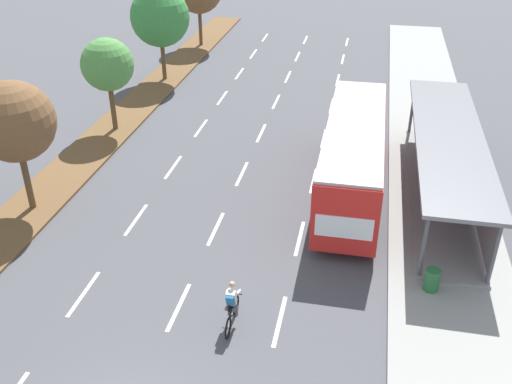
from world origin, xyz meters
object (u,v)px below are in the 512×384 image
(bus_shelter, at_px, (452,159))
(cyclist, at_px, (232,307))
(trash_bin, at_px, (432,280))
(bus, at_px, (353,151))
(median_tree_second, at_px, (14,122))
(median_tree_fourth, at_px, (160,17))
(median_tree_third, at_px, (107,65))

(bus_shelter, xyz_separation_m, cyclist, (-7.53, -10.14, -1.07))
(bus_shelter, relative_size, trash_bin, 16.38)
(bus_shelter, xyz_separation_m, bus, (-4.28, -0.49, 0.20))
(bus_shelter, relative_size, bus, 1.23)
(bus, distance_m, median_tree_second, 14.28)
(cyclist, distance_m, median_tree_fourth, 25.14)
(bus_shelter, xyz_separation_m, median_tree_second, (-17.74, -4.81, 2.25))
(bus, bearing_deg, cyclist, -108.59)
(bus_shelter, distance_m, bus, 4.31)
(bus_shelter, xyz_separation_m, median_tree_fourth, (-17.76, 12.55, 2.44))
(median_tree_second, relative_size, trash_bin, 6.68)
(median_tree_third, bearing_deg, trash_bin, -33.66)
(median_tree_second, relative_size, median_tree_fourth, 0.92)
(bus, distance_m, cyclist, 10.26)
(median_tree_third, bearing_deg, cyclist, -54.15)
(cyclist, relative_size, trash_bin, 2.14)
(median_tree_third, relative_size, median_tree_fourth, 0.83)
(median_tree_fourth, bearing_deg, bus_shelter, -35.24)
(bus, xyz_separation_m, median_tree_second, (-13.46, -4.32, 2.05))
(bus, relative_size, median_tree_fourth, 1.84)
(median_tree_third, xyz_separation_m, median_tree_fourth, (-0.11, 8.68, 0.53))
(median_tree_third, distance_m, median_tree_fourth, 8.69)
(median_tree_second, bearing_deg, trash_bin, -8.04)
(median_tree_second, relative_size, median_tree_third, 1.12)
(median_tree_third, distance_m, trash_bin, 20.16)
(median_tree_second, height_order, median_tree_fourth, median_tree_fourth)
(cyclist, relative_size, median_tree_third, 0.36)
(bus_shelter, relative_size, median_tree_third, 2.74)
(cyclist, xyz_separation_m, median_tree_fourth, (-10.24, 22.69, 3.52))
(bus, bearing_deg, trash_bin, -64.37)
(bus, height_order, trash_bin, bus)
(median_tree_second, distance_m, trash_bin, 17.20)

